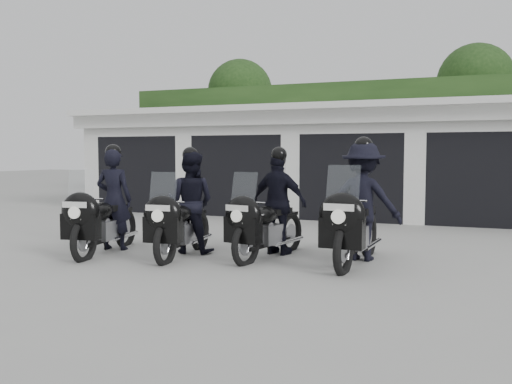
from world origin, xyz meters
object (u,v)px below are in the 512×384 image
(police_bike_a, at_px, (106,208))
(police_bike_c, at_px, (273,209))
(police_bike_b, at_px, (186,208))
(police_bike_d, at_px, (360,207))

(police_bike_a, bearing_deg, police_bike_c, 5.98)
(police_bike_b, distance_m, police_bike_c, 1.47)
(police_bike_a, height_order, police_bike_c, police_bike_a)
(police_bike_c, bearing_deg, police_bike_b, -153.12)
(police_bike_d, bearing_deg, police_bike_b, -167.69)
(police_bike_d, bearing_deg, police_bike_a, -166.01)
(police_bike_a, relative_size, police_bike_b, 1.02)
(police_bike_a, height_order, police_bike_b, police_bike_a)
(police_bike_b, bearing_deg, police_bike_c, 10.55)
(police_bike_a, xyz_separation_m, police_bike_c, (2.79, 0.72, 0.03))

